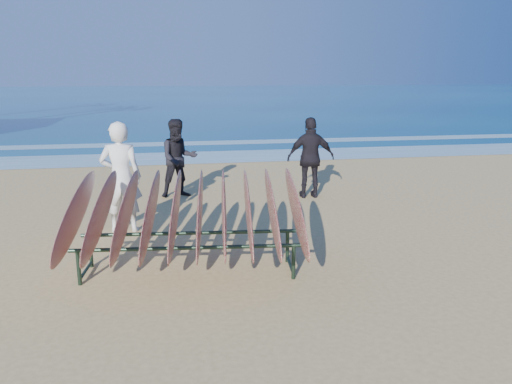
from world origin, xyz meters
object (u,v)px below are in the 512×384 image
(person_white, at_px, (121,177))
(person_dark_a, at_px, (179,158))
(surfboard_rack, at_px, (188,212))
(person_dark_b, at_px, (311,158))

(person_white, xyz_separation_m, person_dark_a, (1.08, 2.44, -0.10))
(surfboard_rack, height_order, person_white, person_white)
(person_white, distance_m, person_dark_a, 2.67)
(person_dark_a, bearing_deg, person_dark_b, -22.68)
(person_white, bearing_deg, person_dark_a, -108.93)
(person_white, relative_size, person_dark_a, 1.11)
(person_white, bearing_deg, person_dark_b, -150.36)
(person_dark_a, relative_size, person_dark_b, 0.98)
(surfboard_rack, bearing_deg, person_dark_a, 96.08)
(person_white, relative_size, person_dark_b, 1.08)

